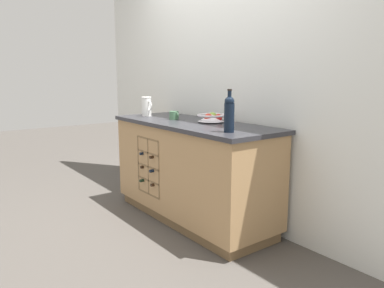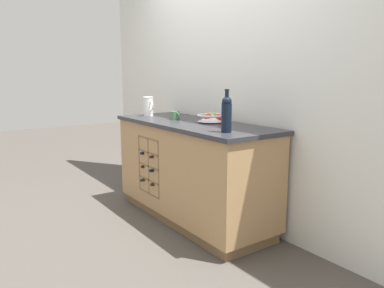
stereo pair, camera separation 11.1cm
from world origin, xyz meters
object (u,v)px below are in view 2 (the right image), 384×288
(fruit_bowl, at_px, (211,117))
(standing_wine_bottle, at_px, (227,113))
(ceramic_mug, at_px, (175,115))
(white_pitcher, at_px, (148,106))

(fruit_bowl, bearing_deg, standing_wine_bottle, -26.99)
(ceramic_mug, bearing_deg, white_pitcher, -171.98)
(fruit_bowl, height_order, ceramic_mug, fruit_bowl)
(fruit_bowl, height_order, white_pitcher, white_pitcher)
(fruit_bowl, xyz_separation_m, standing_wine_bottle, (0.51, -0.26, 0.09))
(white_pitcher, bearing_deg, fruit_bowl, 14.85)
(white_pitcher, bearing_deg, ceramic_mug, 8.02)
(fruit_bowl, bearing_deg, ceramic_mug, -158.06)
(fruit_bowl, bearing_deg, white_pitcher, -165.15)
(standing_wine_bottle, bearing_deg, fruit_bowl, 153.01)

